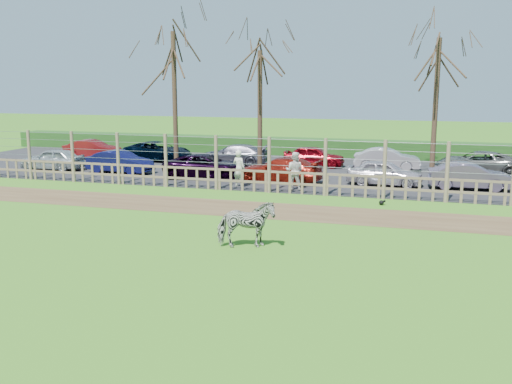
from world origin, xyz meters
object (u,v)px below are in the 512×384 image
(car_12, at_px, (477,162))
(tree_right, at_px, (437,74))
(tree_mid, at_px, (260,82))
(car_10, at_px, (314,156))
(car_11, at_px, (387,159))
(car_2, at_px, (206,166))
(car_1, at_px, (120,162))
(visitor_b, at_px, (295,171))
(visitor_a, at_px, (239,168))
(car_8, at_px, (158,151))
(car_3, at_px, (280,170))
(car_5, at_px, (470,176))
(car_7, at_px, (93,149))
(car_9, at_px, (234,155))
(car_4, at_px, (385,173))
(car_0, at_px, (52,159))
(zebra, at_px, (246,224))
(crow, at_px, (382,202))
(tree_left, at_px, (174,68))

(car_12, bearing_deg, tree_right, -49.24)
(tree_mid, bearing_deg, car_10, 47.58)
(car_11, bearing_deg, car_12, -93.88)
(tree_right, distance_m, car_2, 12.42)
(car_1, xyz_separation_m, car_11, (13.71, 5.27, 0.00))
(tree_right, distance_m, visitor_b, 9.05)
(visitor_a, xyz_separation_m, car_8, (-7.60, 7.11, -0.26))
(car_3, xyz_separation_m, car_8, (-9.14, 5.31, 0.00))
(car_5, distance_m, car_7, 22.80)
(tree_right, distance_m, car_11, 5.62)
(tree_right, relative_size, car_11, 2.02)
(visitor_b, height_order, car_7, visitor_b)
(car_9, xyz_separation_m, car_12, (13.54, 0.49, 0.00))
(tree_right, distance_m, car_4, 5.85)
(tree_right, distance_m, car_9, 12.23)
(car_0, bearing_deg, car_9, 112.54)
(tree_mid, xyz_separation_m, visitor_a, (0.33, -4.69, -3.96))
(car_10, bearing_deg, car_7, 90.97)
(car_0, bearing_deg, car_12, 98.07)
(zebra, bearing_deg, visitor_b, -16.12)
(car_4, distance_m, car_12, 6.71)
(zebra, distance_m, crow, 8.06)
(car_9, bearing_deg, tree_mid, 41.47)
(zebra, bearing_deg, tree_right, -40.31)
(tree_right, relative_size, car_8, 1.70)
(tree_right, xyz_separation_m, car_11, (-2.37, 2.19, -4.60))
(car_9, bearing_deg, car_5, 66.02)
(car_1, height_order, car_3, same)
(tree_mid, bearing_deg, car_4, -19.23)
(car_5, height_order, car_7, same)
(car_1, distance_m, car_7, 6.64)
(crow, xyz_separation_m, car_4, (-0.20, 4.39, 0.53))
(car_0, xyz_separation_m, car_2, (9.23, -0.17, 0.00))
(car_4, distance_m, car_10, 6.70)
(tree_mid, height_order, car_9, tree_mid)
(visitor_b, relative_size, crow, 6.50)
(visitor_a, bearing_deg, car_10, -87.09)
(tree_mid, relative_size, car_0, 1.94)
(car_2, height_order, car_11, same)
(zebra, relative_size, crow, 6.38)
(tree_right, height_order, visitor_a, tree_right)
(car_0, distance_m, car_8, 6.43)
(visitor_b, distance_m, car_0, 14.41)
(car_9, bearing_deg, car_7, -95.21)
(car_1, height_order, car_2, same)
(crow, distance_m, car_5, 5.73)
(car_4, relative_size, car_11, 0.97)
(tree_mid, relative_size, car_12, 1.58)
(tree_left, relative_size, car_3, 1.90)
(tree_mid, relative_size, car_1, 1.87)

